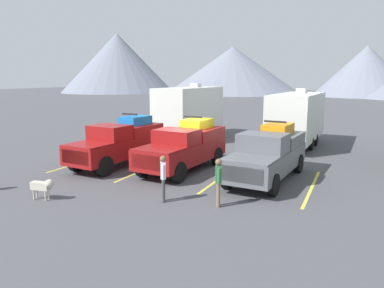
{
  "coord_description": "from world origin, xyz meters",
  "views": [
    {
      "loc": [
        7.35,
        -15.79,
        4.41
      ],
      "look_at": [
        0.0,
        0.3,
        1.2
      ],
      "focal_mm": 34.3,
      "sensor_mm": 36.0,
      "label": 1
    }
  ],
  "objects_px": {
    "pickup_truck_a": "(120,142)",
    "camper_trailer_a": "(190,110)",
    "pickup_truck_c": "(268,153)",
    "dog": "(44,186)",
    "person_c": "(218,179)",
    "camper_trailer_b": "(297,116)",
    "pickup_truck_b": "(185,146)",
    "person_b": "(163,175)"
  },
  "relations": [
    {
      "from": "pickup_truck_a",
      "to": "person_b",
      "type": "xyz_separation_m",
      "value": [
        4.8,
        -4.15,
        -0.21
      ]
    },
    {
      "from": "pickup_truck_c",
      "to": "dog",
      "type": "height_order",
      "value": "pickup_truck_c"
    },
    {
      "from": "camper_trailer_a",
      "to": "person_c",
      "type": "height_order",
      "value": "camper_trailer_a"
    },
    {
      "from": "pickup_truck_a",
      "to": "pickup_truck_c",
      "type": "relative_size",
      "value": 0.96
    },
    {
      "from": "pickup_truck_c",
      "to": "dog",
      "type": "xyz_separation_m",
      "value": [
        -6.77,
        -6.24,
        -0.61
      ]
    },
    {
      "from": "person_c",
      "to": "camper_trailer_a",
      "type": "bearing_deg",
      "value": 118.82
    },
    {
      "from": "pickup_truck_b",
      "to": "dog",
      "type": "xyz_separation_m",
      "value": [
        -2.71,
        -6.23,
        -0.62
      ]
    },
    {
      "from": "pickup_truck_b",
      "to": "camper_trailer_b",
      "type": "relative_size",
      "value": 0.68
    },
    {
      "from": "camper_trailer_b",
      "to": "pickup_truck_c",
      "type": "bearing_deg",
      "value": -89.18
    },
    {
      "from": "pickup_truck_a",
      "to": "pickup_truck_b",
      "type": "bearing_deg",
      "value": 7.1
    },
    {
      "from": "pickup_truck_c",
      "to": "camper_trailer_a",
      "type": "height_order",
      "value": "camper_trailer_a"
    },
    {
      "from": "pickup_truck_b",
      "to": "person_c",
      "type": "bearing_deg",
      "value": -51.93
    },
    {
      "from": "camper_trailer_a",
      "to": "person_b",
      "type": "height_order",
      "value": "camper_trailer_a"
    },
    {
      "from": "pickup_truck_b",
      "to": "camper_trailer_a",
      "type": "height_order",
      "value": "camper_trailer_a"
    },
    {
      "from": "dog",
      "to": "pickup_truck_c",
      "type": "bearing_deg",
      "value": 42.7
    },
    {
      "from": "dog",
      "to": "camper_trailer_a",
      "type": "bearing_deg",
      "value": 93.76
    },
    {
      "from": "pickup_truck_b",
      "to": "person_b",
      "type": "bearing_deg",
      "value": -73.56
    },
    {
      "from": "pickup_truck_b",
      "to": "camper_trailer_b",
      "type": "distance_m",
      "value": 9.37
    },
    {
      "from": "pickup_truck_b",
      "to": "camper_trailer_a",
      "type": "relative_size",
      "value": 0.71
    },
    {
      "from": "pickup_truck_a",
      "to": "pickup_truck_b",
      "type": "distance_m",
      "value": 3.47
    },
    {
      "from": "pickup_truck_b",
      "to": "person_c",
      "type": "height_order",
      "value": "pickup_truck_b"
    },
    {
      "from": "pickup_truck_c",
      "to": "person_b",
      "type": "distance_m",
      "value": 5.34
    },
    {
      "from": "camper_trailer_b",
      "to": "person_c",
      "type": "height_order",
      "value": "camper_trailer_b"
    },
    {
      "from": "person_b",
      "to": "person_c",
      "type": "bearing_deg",
      "value": 9.74
    },
    {
      "from": "pickup_truck_c",
      "to": "camper_trailer_a",
      "type": "distance_m",
      "value": 11.5
    },
    {
      "from": "person_c",
      "to": "dog",
      "type": "bearing_deg",
      "value": -161.82
    },
    {
      "from": "person_b",
      "to": "dog",
      "type": "height_order",
      "value": "person_b"
    },
    {
      "from": "person_b",
      "to": "person_c",
      "type": "xyz_separation_m",
      "value": [
        1.97,
        0.34,
        0.0
      ]
    },
    {
      "from": "pickup_truck_b",
      "to": "camper_trailer_b",
      "type": "height_order",
      "value": "camper_trailer_b"
    },
    {
      "from": "pickup_truck_c",
      "to": "camper_trailer_b",
      "type": "relative_size",
      "value": 0.72
    },
    {
      "from": "camper_trailer_b",
      "to": "dog",
      "type": "bearing_deg",
      "value": -114.34
    },
    {
      "from": "pickup_truck_c",
      "to": "person_c",
      "type": "relative_size",
      "value": 3.55
    },
    {
      "from": "camper_trailer_b",
      "to": "person_b",
      "type": "relative_size",
      "value": 4.93
    },
    {
      "from": "camper_trailer_b",
      "to": "dog",
      "type": "distance_m",
      "value": 16.19
    },
    {
      "from": "person_b",
      "to": "person_c",
      "type": "distance_m",
      "value": 2.0
    },
    {
      "from": "pickup_truck_a",
      "to": "person_c",
      "type": "xyz_separation_m",
      "value": [
        6.77,
        -3.81,
        -0.21
      ]
    },
    {
      "from": "pickup_truck_c",
      "to": "dog",
      "type": "relative_size",
      "value": 5.9
    },
    {
      "from": "pickup_truck_b",
      "to": "camper_trailer_b",
      "type": "xyz_separation_m",
      "value": [
        3.93,
        8.47,
        0.79
      ]
    },
    {
      "from": "person_b",
      "to": "camper_trailer_a",
      "type": "bearing_deg",
      "value": 111.06
    },
    {
      "from": "pickup_truck_a",
      "to": "pickup_truck_b",
      "type": "xyz_separation_m",
      "value": [
        3.45,
        0.43,
        -0.02
      ]
    },
    {
      "from": "pickup_truck_a",
      "to": "dog",
      "type": "relative_size",
      "value": 5.66
    },
    {
      "from": "pickup_truck_a",
      "to": "camper_trailer_a",
      "type": "xyz_separation_m",
      "value": [
        -0.23,
        8.91,
        0.92
      ]
    }
  ]
}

